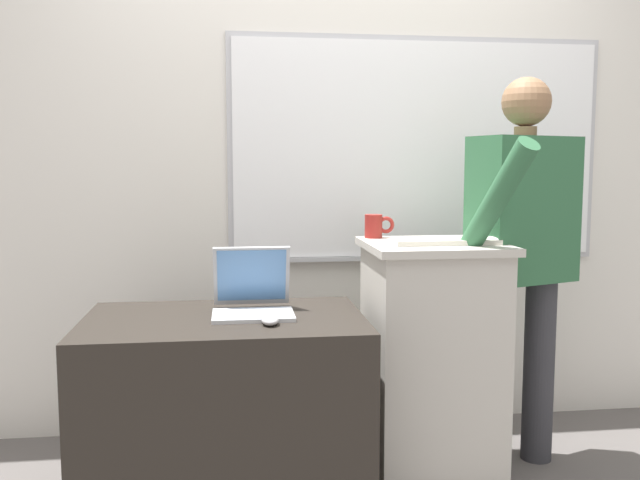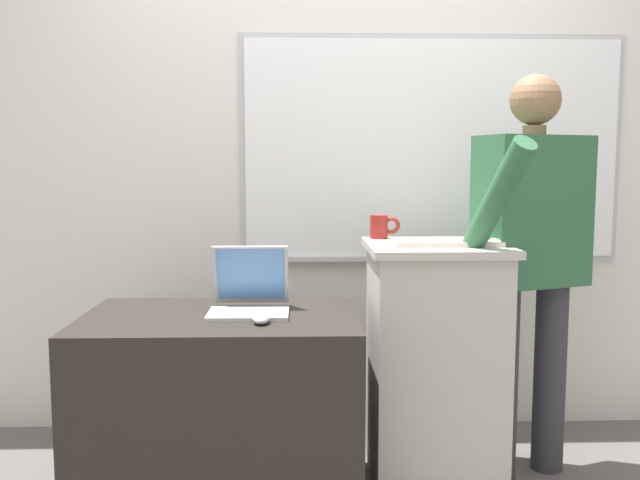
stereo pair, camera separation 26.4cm
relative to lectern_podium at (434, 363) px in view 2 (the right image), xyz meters
name	(u,v)px [view 2 (the right image)]	position (x,y,z in m)	size (l,w,h in m)	color
back_wall	(345,134)	(-0.32, 0.66, 0.93)	(6.40, 0.17, 2.84)	silver
lectern_podium	(434,363)	(0.00, 0.00, 0.00)	(0.54, 0.53, 0.96)	#BCB7AD
side_desk	(222,409)	(-0.83, -0.16, -0.12)	(1.02, 0.66, 0.72)	#28231E
person_presenter	(531,249)	(0.39, 0.03, 0.45)	(0.61, 0.64, 1.62)	#333338
laptop	(250,293)	(-0.72, -0.09, 0.31)	(0.30, 0.29, 0.25)	#B7BABF
wireless_keyboard	(447,243)	(0.03, -0.07, 0.49)	(0.41, 0.14, 0.02)	beige
computer_mouse_by_laptop	(261,319)	(-0.67, -0.30, 0.25)	(0.06, 0.10, 0.03)	#BCBCC1
computer_mouse_by_keyboard	(498,242)	(0.22, -0.09, 0.50)	(0.06, 0.10, 0.03)	silver
coffee_mug	(381,227)	(-0.20, 0.20, 0.53)	(0.13, 0.07, 0.10)	maroon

